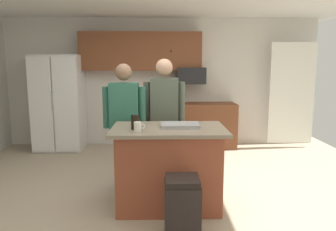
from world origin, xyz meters
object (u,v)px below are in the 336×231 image
Objects in this scene: person_guest_by_door at (124,117)px; serving_tray at (180,125)px; glass_dark_ale at (134,122)px; trash_bin at (182,208)px; microwave_over_range at (191,76)px; refrigerator at (59,103)px; mug_blue_stoneware at (138,127)px; person_guest_left at (164,112)px; glass_stout_tall at (136,121)px; kitchen_island at (169,167)px.

person_guest_by_door is 0.92m from serving_tray.
glass_dark_ale is 0.27× the size of trash_bin.
trash_bin is (0.69, -1.32, -0.67)m from person_guest_by_door.
microwave_over_range is at bearing 83.52° from trash_bin.
trash_bin is (-0.39, -3.47, -1.15)m from microwave_over_range.
refrigerator is at bearing 123.34° from trash_bin.
serving_tray is 0.72× the size of trash_bin.
person_guest_by_door is at bearing 105.75° from mug_blue_stoneware.
person_guest_by_door is (1.51, -2.03, 0.05)m from refrigerator.
glass_stout_tall is at bearing -27.61° from person_guest_left.
glass_stout_tall is at bearing 179.76° from serving_tray.
glass_dark_ale is 0.37× the size of serving_tray.
refrigerator is at bearing 123.24° from glass_stout_tall.
refrigerator is 3.44m from serving_tray.
glass_stout_tall is at bearing -107.87° from microwave_over_range.
microwave_over_range is 0.33× the size of person_guest_by_door.
trash_bin is at bearing -56.29° from glass_stout_tall.
kitchen_island is at bearing -164.85° from serving_tray.
person_guest_left is (2.05, -1.89, 0.09)m from refrigerator.
refrigerator reaches higher than mug_blue_stoneware.
trash_bin is at bearing 3.08° from person_guest_left.
person_guest_left is (-0.55, -2.01, -0.43)m from microwave_over_range.
glass_stout_tall is (1.72, -2.62, 0.10)m from refrigerator.
glass_dark_ale is at bearing -165.45° from serving_tray.
mug_blue_stoneware is at bearing -19.82° from person_guest_left.
person_guest_left is at bearing 93.13° from kitchen_island.
kitchen_island is 0.51m from serving_tray.
person_guest_by_door reaches higher than mug_blue_stoneware.
glass_stout_tall is (-0.37, 0.04, 0.54)m from kitchen_island.
glass_dark_ale is at bearing -24.96° from person_guest_left.
mug_blue_stoneware is at bearing 134.10° from trash_bin.
glass_dark_ale is 1.19× the size of glass_stout_tall.
serving_tray reaches higher than kitchen_island.
microwave_over_range is 2.81m from serving_tray.
trash_bin is at bearing -14.98° from person_guest_by_door.
kitchen_island is at bearing -100.43° from microwave_over_range.
serving_tray is 1.00m from trash_bin.
person_guest_left is at bearing 61.73° from person_guest_by_door.
serving_tray is at bearing -97.84° from microwave_over_range.
kitchen_island is 10.94× the size of mug_blue_stoneware.
microwave_over_range is at bearing 72.65° from glass_dark_ale.
mug_blue_stoneware reaches higher than kitchen_island.
glass_stout_tall is 0.51m from serving_tray.
trash_bin is at bearing -56.66° from refrigerator.
microwave_over_range is 3.04m from glass_dark_ale.
person_guest_by_door is 10.31× the size of glass_dark_ale.
serving_tray is (2.22, -2.62, 0.05)m from refrigerator.
kitchen_island is 0.73m from trash_bin.
person_guest_by_door reaches higher than kitchen_island.
refrigerator is 13.52× the size of glass_stout_tall.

